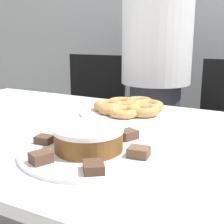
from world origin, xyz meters
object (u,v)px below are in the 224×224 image
at_px(plate_donuts, 128,112).
at_px(frosted_cake, 89,138).
at_px(plate_cake, 89,151).
at_px(person_standing, 156,74).
at_px(office_chair_left, 88,129).

relative_size(plate_donuts, frosted_cake, 2.03).
xyz_separation_m(plate_cake, plate_donuts, (-0.08, 0.43, 0.00)).
distance_m(plate_donuts, frosted_cake, 0.44).
relative_size(person_standing, plate_cake, 4.20).
relative_size(person_standing, office_chair_left, 1.73).
height_order(plate_cake, plate_donuts, same).
relative_size(person_standing, frosted_cake, 8.40).
bearing_deg(frosted_cake, plate_cake, -86.42).
bearing_deg(frosted_cake, plate_donuts, 101.14).
distance_m(office_chair_left, plate_donuts, 0.83).
bearing_deg(office_chair_left, person_standing, 0.48).
height_order(person_standing, plate_donuts, person_standing).
bearing_deg(office_chair_left, plate_cake, -62.12).
height_order(person_standing, frosted_cake, person_standing).
relative_size(person_standing, plate_donuts, 4.15).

